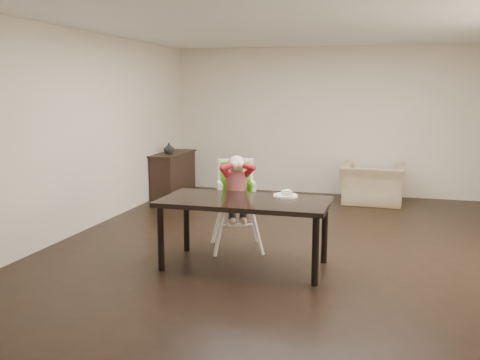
% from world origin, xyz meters
% --- Properties ---
extents(ground, '(7.00, 7.00, 0.00)m').
position_xyz_m(ground, '(0.00, 0.00, 0.00)').
color(ground, black).
rests_on(ground, ground).
extents(room_walls, '(6.02, 7.02, 2.71)m').
position_xyz_m(room_walls, '(0.00, 0.00, 1.86)').
color(room_walls, beige).
rests_on(room_walls, ground).
extents(dining_table, '(1.80, 0.90, 0.75)m').
position_xyz_m(dining_table, '(-0.46, -1.00, 0.67)').
color(dining_table, black).
rests_on(dining_table, ground).
extents(high_chair, '(0.62, 0.62, 1.14)m').
position_xyz_m(high_chair, '(-0.74, -0.36, 0.80)').
color(high_chair, white).
rests_on(high_chair, ground).
extents(plate, '(0.35, 0.35, 0.08)m').
position_xyz_m(plate, '(-0.06, -0.75, 0.78)').
color(plate, white).
rests_on(plate, dining_table).
extents(armchair, '(1.05, 0.70, 0.90)m').
position_xyz_m(armchair, '(0.76, 2.80, 0.45)').
color(armchair, '#9E8864').
rests_on(armchair, ground).
extents(sideboard, '(0.44, 1.26, 0.79)m').
position_xyz_m(sideboard, '(-2.78, 2.53, 0.40)').
color(sideboard, black).
rests_on(sideboard, ground).
extents(vase, '(0.19, 0.20, 0.19)m').
position_xyz_m(vase, '(-2.78, 2.36, 0.88)').
color(vase, '#99999E').
rests_on(vase, sideboard).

